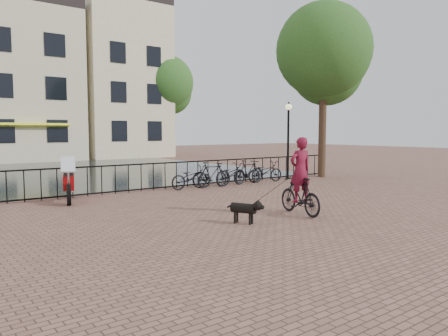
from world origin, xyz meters
TOP-DOWN VIEW (x-y plane):
  - ground at (0.00, 0.00)m, footprint 100.00×100.00m
  - canal_water at (0.00, 17.30)m, footprint 20.00×20.00m
  - railing at (0.00, 8.00)m, footprint 20.00×0.05m
  - canal_house_mid at (0.50, 30.00)m, footprint 8.00×9.50m
  - canal_house_right at (8.50, 30.00)m, footprint 7.00×9.00m
  - tree_near_right at (9.20, 7.30)m, footprint 4.48×4.48m
  - tree_far_right at (12.00, 27.00)m, footprint 4.76×4.76m
  - lamp_post at (7.20, 7.60)m, footprint 0.30×0.30m
  - cyclist at (1.31, 1.40)m, footprint 0.83×1.81m
  - dog at (-0.60, 1.44)m, footprint 0.62×0.92m
  - motorcycle at (-2.84, 7.32)m, footprint 1.13×2.15m
  - parked_bike_0 at (1.80, 7.40)m, footprint 1.74×0.66m
  - parked_bike_1 at (2.75, 7.40)m, footprint 1.72×0.74m
  - parked_bike_2 at (3.70, 7.40)m, footprint 1.79×0.89m
  - parked_bike_3 at (4.65, 7.40)m, footprint 1.69×0.55m
  - parked_bike_4 at (5.60, 7.40)m, footprint 1.78×0.84m

SIDE VIEW (x-z plane):
  - ground at x=0.00m, z-range 0.00..0.00m
  - canal_water at x=0.00m, z-range 0.00..0.00m
  - dog at x=-0.60m, z-range 0.00..0.59m
  - parked_bike_0 at x=1.80m, z-range 0.00..0.90m
  - parked_bike_2 at x=3.70m, z-range 0.00..0.90m
  - parked_bike_4 at x=5.60m, z-range 0.00..0.90m
  - parked_bike_1 at x=2.75m, z-range 0.00..1.00m
  - parked_bike_3 at x=4.65m, z-range 0.00..1.00m
  - railing at x=0.00m, z-range -0.01..1.02m
  - motorcycle at x=-2.84m, z-range 0.00..1.50m
  - cyclist at x=1.31m, z-range -0.29..2.11m
  - lamp_post at x=7.20m, z-range 0.65..4.10m
  - canal_house_mid at x=0.50m, z-range 0.00..11.80m
  - tree_near_right at x=9.20m, z-range 1.85..10.09m
  - tree_far_right at x=12.00m, z-range 1.97..10.73m
  - canal_house_right at x=8.50m, z-range 0.00..13.30m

